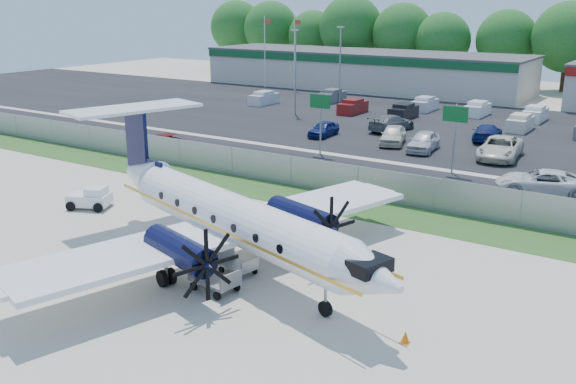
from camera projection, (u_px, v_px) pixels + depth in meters
The scene contains 29 objects.
ground at pixel (216, 271), 29.33m from camera, with size 170.00×170.00×0.00m, color beige.
grass_verge at pixel (342, 205), 38.95m from camera, with size 170.00×4.00×0.02m, color #2D561E.
access_road at pixel (390, 179), 44.57m from camera, with size 170.00×8.00×0.02m, color black.
parking_lot at pixel (482, 131), 61.42m from camera, with size 170.00×32.00×0.02m, color black.
perimeter_fence at pixel (358, 182), 40.28m from camera, with size 120.00×0.06×1.99m.
building_west at pixel (362, 70), 90.90m from camera, with size 46.40×12.40×5.24m.
sign_left at pixel (320, 110), 50.88m from camera, with size 1.80×0.26×5.00m.
sign_mid at pixel (455, 124), 45.11m from camera, with size 1.80×0.26×5.00m.
flagpole_west at pixel (265, 48), 90.71m from camera, with size 1.06×0.12×10.00m.
flagpole_east at pixel (295, 49), 88.08m from camera, with size 1.06×0.12×10.00m.
light_pole_nw at pixel (295, 66), 68.83m from camera, with size 0.90×0.35×9.09m.
light_pole_sw at pixel (340, 59), 76.85m from camera, with size 0.90×0.35×9.09m.
tree_line at pixel (557, 91), 88.70m from camera, with size 112.00×6.00×14.00m, color #1C5B1A, non-canonical shape.
aircraft at pixel (230, 216), 29.17m from camera, with size 20.89×20.39×6.39m.
pushback_tug at pixel (91, 198), 38.21m from camera, with size 2.79×2.50×1.29m.
baggage_cart_near at pixel (238, 265), 28.98m from camera, with size 1.87×1.32×0.90m.
baggage_cart_far at pixel (215, 280), 27.22m from camera, with size 2.20×1.49×1.08m.
cone_nose at pixel (405, 337), 23.11m from camera, with size 0.34×0.34×0.48m.
cone_port_wing at pixel (21, 276), 28.14m from camera, with size 0.41×0.41×0.58m.
cone_starboard_wing at pixel (216, 202), 38.70m from camera, with size 0.36×0.36×0.51m.
road_car_west at pixel (171, 153), 52.30m from camera, with size 2.58×5.60×1.56m, color maroon.
road_car_mid at pixel (541, 194), 41.13m from camera, with size 2.63×5.70×1.58m, color silver.
parked_car_a at pixel (323, 136), 58.79m from camera, with size 1.64×4.08×1.39m, color navy.
parked_car_b at pixel (393, 144), 55.56m from camera, with size 1.94×4.83×1.65m, color beige.
parked_car_c at pixel (423, 151), 53.02m from camera, with size 1.95×4.85×1.65m, color silver.
parked_car_d at pixel (499, 159), 50.46m from camera, with size 2.85×6.19×1.72m, color beige.
parked_car_f at pixel (391, 131), 61.26m from camera, with size 2.22×5.47×1.59m, color #595B5E.
parked_car_g at pixel (487, 141), 57.01m from camera, with size 2.06×5.06×1.47m, color navy.
far_parking_rows at pixel (497, 123), 65.43m from camera, with size 56.00×10.00×1.60m, color gray, non-canonical shape.
Camera 1 is at (17.58, -20.87, 11.82)m, focal length 40.00 mm.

